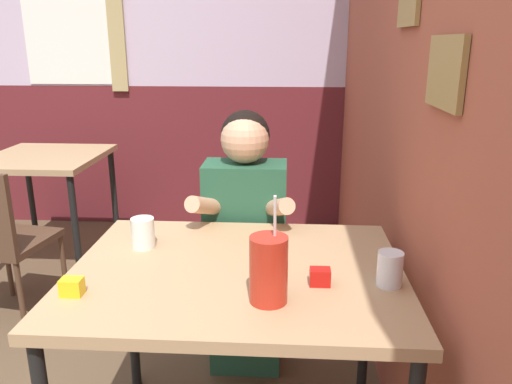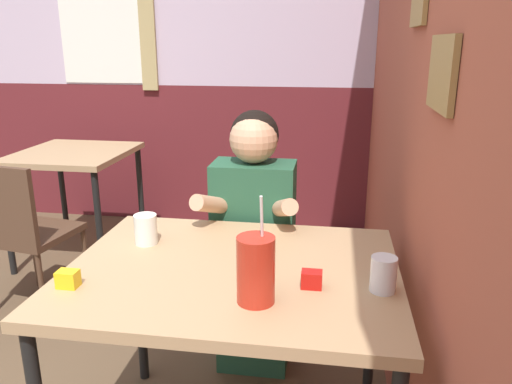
% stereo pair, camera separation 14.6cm
% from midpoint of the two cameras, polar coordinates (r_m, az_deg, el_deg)
% --- Properties ---
extents(brick_wall_right, '(0.08, 4.79, 2.70)m').
position_cam_midpoint_polar(brick_wall_right, '(2.41, 18.54, 14.32)').
color(brick_wall_right, '#9E4C38').
rests_on(brick_wall_right, ground_plane).
extents(back_wall, '(5.82, 0.09, 2.70)m').
position_cam_midpoint_polar(back_wall, '(3.95, -7.20, 15.76)').
color(back_wall, silver).
rests_on(back_wall, ground_plane).
extents(main_table, '(1.04, 0.81, 0.74)m').
position_cam_midpoint_polar(main_table, '(1.62, -0.05, -10.69)').
color(main_table, tan).
rests_on(main_table, ground_plane).
extents(background_table, '(0.69, 0.75, 0.74)m').
position_cam_midpoint_polar(background_table, '(3.46, -18.92, 2.97)').
color(background_table, tan).
rests_on(background_table, ground_plane).
extents(chair_near_window, '(0.46, 0.46, 0.84)m').
position_cam_midpoint_polar(chair_near_window, '(2.86, -23.94, -3.70)').
color(chair_near_window, '#4C3323').
rests_on(chair_near_window, ground_plane).
extents(person_seated, '(0.42, 0.40, 1.16)m').
position_cam_midpoint_polar(person_seated, '(2.13, 1.71, -5.65)').
color(person_seated, '#235138').
rests_on(person_seated, ground_plane).
extents(cocktail_pitcher, '(0.10, 0.10, 0.31)m').
position_cam_midpoint_polar(cocktail_pitcher, '(1.35, 3.12, -8.92)').
color(cocktail_pitcher, '#B22819').
rests_on(cocktail_pitcher, main_table).
extents(glass_near_pitcher, '(0.07, 0.07, 0.10)m').
position_cam_midpoint_polar(glass_near_pitcher, '(1.49, 17.14, -9.02)').
color(glass_near_pitcher, silver).
rests_on(glass_near_pitcher, main_table).
extents(glass_center, '(0.08, 0.08, 0.11)m').
position_cam_midpoint_polar(glass_center, '(1.77, -10.19, -4.25)').
color(glass_center, silver).
rests_on(glass_center, main_table).
extents(condiment_ketchup, '(0.06, 0.04, 0.05)m').
position_cam_midpoint_polar(condiment_ketchup, '(1.47, 9.27, -9.89)').
color(condiment_ketchup, '#B7140F').
rests_on(condiment_ketchup, main_table).
extents(condiment_mustard, '(0.06, 0.04, 0.05)m').
position_cam_midpoint_polar(condiment_mustard, '(1.53, -18.15, -9.48)').
color(condiment_mustard, yellow).
rests_on(condiment_mustard, main_table).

